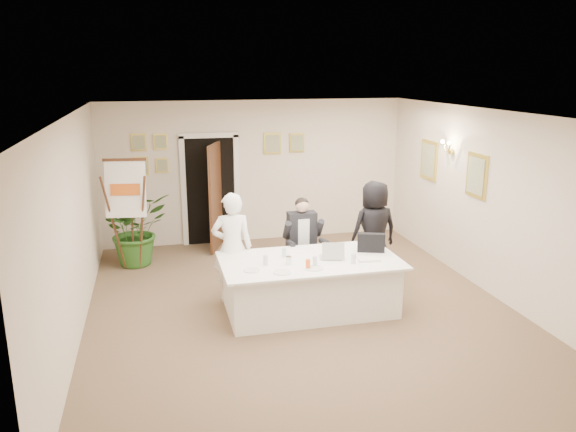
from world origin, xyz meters
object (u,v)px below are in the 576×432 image
(standing_woman, at_px, (374,230))
(paper_stack, at_px, (368,259))
(seated_man, at_px, (303,241))
(potted_palm, at_px, (135,230))
(conference_table, at_px, (310,285))
(oj_glass, at_px, (308,264))
(laptop_bag, at_px, (371,243))
(standing_man, at_px, (232,247))
(flip_chart, at_px, (129,220))
(steel_jug, at_px, (289,260))
(laptop, at_px, (331,249))

(standing_woman, distance_m, paper_stack, 1.39)
(seated_man, distance_m, potted_palm, 3.08)
(conference_table, bearing_deg, potted_palm, 132.64)
(seated_man, bearing_deg, potted_palm, 154.35)
(standing_woman, distance_m, oj_glass, 2.06)
(standing_woman, xyz_separation_m, laptop_bag, (-0.42, -0.92, 0.10))
(conference_table, bearing_deg, seated_man, 80.63)
(standing_man, xyz_separation_m, potted_palm, (-1.44, 2.02, -0.20))
(paper_stack, relative_size, oj_glass, 2.36)
(seated_man, height_order, flip_chart, flip_chart)
(standing_woman, height_order, oj_glass, standing_woman)
(flip_chart, xyz_separation_m, standing_man, (1.52, -1.73, -0.05))
(standing_woman, height_order, potted_palm, standing_woman)
(oj_glass, bearing_deg, potted_palm, 127.55)
(standing_man, bearing_deg, steel_jug, 136.05)
(potted_palm, height_order, oj_glass, potted_palm)
(laptop_bag, height_order, oj_glass, laptop_bag)
(flip_chart, distance_m, steel_jug, 3.31)
(conference_table, xyz_separation_m, oj_glass, (-0.13, -0.36, 0.45))
(potted_palm, bearing_deg, seated_man, -31.45)
(seated_man, distance_m, flip_chart, 3.01)
(seated_man, bearing_deg, standing_man, -154.90)
(laptop, height_order, paper_stack, laptop)
(seated_man, height_order, oj_glass, seated_man)
(flip_chart, height_order, standing_man, flip_chart)
(standing_woman, relative_size, paper_stack, 5.33)
(conference_table, height_order, oj_glass, oj_glass)
(laptop, bearing_deg, steel_jug, -155.31)
(laptop_bag, height_order, steel_jug, laptop_bag)
(laptop, height_order, laptop_bag, laptop_bag)
(seated_man, xyz_separation_m, laptop, (0.13, -1.05, 0.20))
(seated_man, height_order, paper_stack, seated_man)
(potted_palm, bearing_deg, steel_jug, -52.71)
(oj_glass, bearing_deg, laptop_bag, 23.75)
(conference_table, height_order, laptop, laptop)
(standing_man, distance_m, paper_stack, 2.00)
(conference_table, relative_size, potted_palm, 2.01)
(conference_table, relative_size, flip_chart, 1.32)
(steel_jug, bearing_deg, oj_glass, -49.66)
(flip_chart, distance_m, laptop, 3.69)
(seated_man, distance_m, paper_stack, 1.41)
(flip_chart, height_order, potted_palm, flip_chart)
(potted_palm, relative_size, paper_stack, 4.09)
(standing_woman, bearing_deg, steel_jug, 28.81)
(seated_man, bearing_deg, laptop, -77.16)
(laptop_bag, relative_size, paper_stack, 1.29)
(flip_chart, relative_size, paper_stack, 6.22)
(laptop_bag, distance_m, steel_jug, 1.32)
(conference_table, height_order, standing_man, standing_man)
(flip_chart, relative_size, laptop_bag, 4.80)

